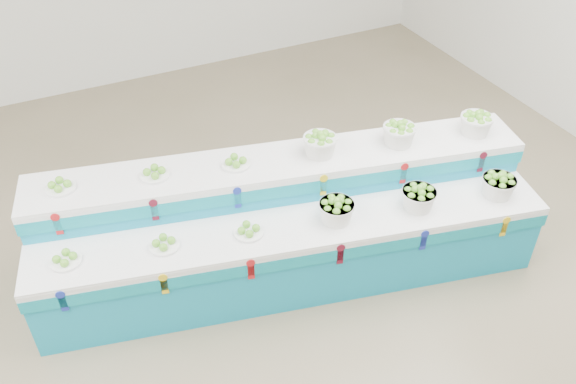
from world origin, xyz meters
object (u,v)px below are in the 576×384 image
Objects in this scene: display_stand at (288,224)px; basket_upper_right at (476,123)px; plate_upper_mid at (154,172)px; basket_lower_left at (336,210)px.

display_stand is 1.92m from basket_upper_right.
plate_upper_mid is 2.87m from basket_upper_right.
basket_upper_right reaches higher than display_stand.
plate_upper_mid is (-0.98, 0.49, 0.56)m from display_stand.
plate_upper_mid is at bearing 146.78° from basket_lower_left.
display_stand is at bearing 129.72° from basket_lower_left.
plate_upper_mid is 0.85× the size of basket_upper_right.
plate_upper_mid reaches higher than display_stand.
basket_lower_left is at bearing -37.94° from display_stand.
plate_upper_mid reaches higher than basket_lower_left.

